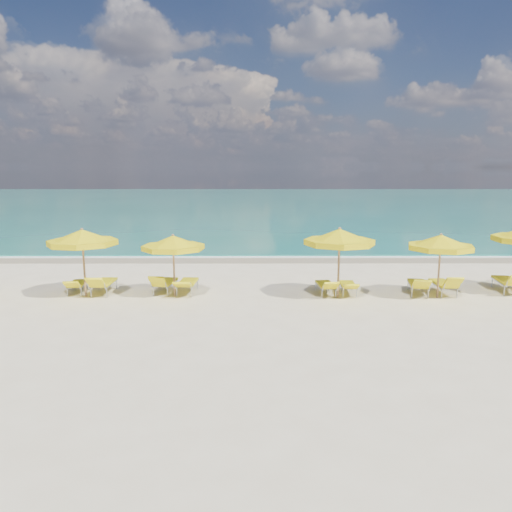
{
  "coord_description": "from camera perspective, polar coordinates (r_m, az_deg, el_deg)",
  "views": [
    {
      "loc": [
        -0.07,
        -17.98,
        4.68
      ],
      "look_at": [
        0.0,
        1.5,
        1.2
      ],
      "focal_mm": 35.0,
      "sensor_mm": 36.0,
      "label": 1
    }
  ],
  "objects": [
    {
      "name": "lounger_1_left",
      "position": [
        20.01,
        -19.73,
        -3.41
      ],
      "size": [
        0.73,
        1.73,
        0.69
      ],
      "rotation": [
        0.0,
        0.0,
        0.11
      ],
      "color": "#A5A8AD",
      "rests_on": "ground"
    },
    {
      "name": "wet_sand_band",
      "position": [
        25.8,
        -0.05,
        -0.32
      ],
      "size": [
        120.0,
        2.6,
        0.01
      ],
      "primitive_type": "cube",
      "color": "tan",
      "rests_on": "ground"
    },
    {
      "name": "whitecap_far",
      "position": [
        43.0,
        10.64,
        3.7
      ],
      "size": [
        18.0,
        0.3,
        0.05
      ],
      "primitive_type": "cube",
      "color": "white",
      "rests_on": "ground"
    },
    {
      "name": "lounger_3_right",
      "position": [
        18.99,
        10.47,
        -3.69
      ],
      "size": [
        0.62,
        1.71,
        0.63
      ],
      "rotation": [
        0.0,
        0.0,
        -0.05
      ],
      "color": "#A5A8AD",
      "rests_on": "ground"
    },
    {
      "name": "lounger_1_right",
      "position": [
        19.6,
        -17.01,
        -3.42
      ],
      "size": [
        0.68,
        1.93,
        0.87
      ],
      "rotation": [
        0.0,
        0.0,
        -0.01
      ],
      "color": "#A5A8AD",
      "rests_on": "ground"
    },
    {
      "name": "whitecap_near",
      "position": [
        35.78,
        -9.75,
        2.47
      ],
      "size": [
        14.0,
        0.36,
        0.05
      ],
      "primitive_type": "cube",
      "color": "white",
      "rests_on": "ground"
    },
    {
      "name": "lounger_5_left",
      "position": [
        21.24,
        26.75,
        -3.01
      ],
      "size": [
        0.92,
        2.08,
        0.91
      ],
      "rotation": [
        0.0,
        0.0,
        -0.13
      ],
      "color": "#A5A8AD",
      "rests_on": "ground"
    },
    {
      "name": "lounger_4_right",
      "position": [
        19.9,
        20.62,
        -3.44
      ],
      "size": [
        0.67,
        1.85,
        0.89
      ],
      "rotation": [
        0.0,
        0.0,
        0.02
      ],
      "color": "#A5A8AD",
      "rests_on": "ground"
    },
    {
      "name": "lounger_2_left",
      "position": [
        19.2,
        -10.34,
        -3.44
      ],
      "size": [
        0.85,
        1.87,
        0.86
      ],
      "rotation": [
        0.0,
        0.0,
        -0.14
      ],
      "color": "#A5A8AD",
      "rests_on": "ground"
    },
    {
      "name": "lounger_3_left",
      "position": [
        18.8,
        7.99,
        -3.73
      ],
      "size": [
        0.69,
        1.77,
        0.72
      ],
      "rotation": [
        0.0,
        0.0,
        0.08
      ],
      "color": "#A5A8AD",
      "rests_on": "ground"
    },
    {
      "name": "umbrella_1",
      "position": [
        18.99,
        -19.24,
        1.95
      ],
      "size": [
        2.89,
        2.89,
        2.54
      ],
      "rotation": [
        0.0,
        0.0,
        0.17
      ],
      "color": "#AA7D55",
      "rests_on": "ground"
    },
    {
      "name": "foam_line",
      "position": [
        26.59,
        -0.05,
        -0.01
      ],
      "size": [
        120.0,
        1.2,
        0.03
      ],
      "primitive_type": "cube",
      "color": "white",
      "rests_on": "ground"
    },
    {
      "name": "umbrella_4",
      "position": [
        18.93,
        20.36,
        1.42
      ],
      "size": [
        2.58,
        2.58,
        2.37
      ],
      "rotation": [
        0.0,
        0.0,
        0.11
      ],
      "color": "#AA7D55",
      "rests_on": "ground"
    },
    {
      "name": "umbrella_3",
      "position": [
        18.05,
        9.52,
        2.09
      ],
      "size": [
        2.67,
        2.67,
        2.58
      ],
      "rotation": [
        0.0,
        0.0,
        -0.05
      ],
      "color": "#AA7D55",
      "rests_on": "ground"
    },
    {
      "name": "ground_plane",
      "position": [
        18.57,
        0.02,
        -4.46
      ],
      "size": [
        120.0,
        120.0,
        0.0
      ],
      "primitive_type": "plane",
      "color": "beige"
    },
    {
      "name": "umbrella_2",
      "position": [
        18.22,
        -9.44,
        1.45
      ],
      "size": [
        2.79,
        2.79,
        2.31
      ],
      "rotation": [
        0.0,
        0.0,
        0.26
      ],
      "color": "#AA7D55",
      "rests_on": "ground"
    },
    {
      "name": "lounger_2_right",
      "position": [
        19.0,
        -7.86,
        -3.53
      ],
      "size": [
        0.75,
        1.97,
        0.7
      ],
      "rotation": [
        0.0,
        0.0,
        -0.07
      ],
      "color": "#A5A8AD",
      "rests_on": "ground"
    },
    {
      "name": "lounger_4_left",
      "position": [
        19.55,
        18.01,
        -3.53
      ],
      "size": [
        0.95,
        1.96,
        0.82
      ],
      "rotation": [
        0.0,
        0.0,
        -0.18
      ],
      "color": "#A5A8AD",
      "rests_on": "ground"
    },
    {
      "name": "ocean",
      "position": [
        66.14,
        -0.14,
        6.07
      ],
      "size": [
        120.0,
        80.0,
        0.3
      ],
      "primitive_type": "cube",
      "color": "#126657",
      "rests_on": "ground"
    }
  ]
}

